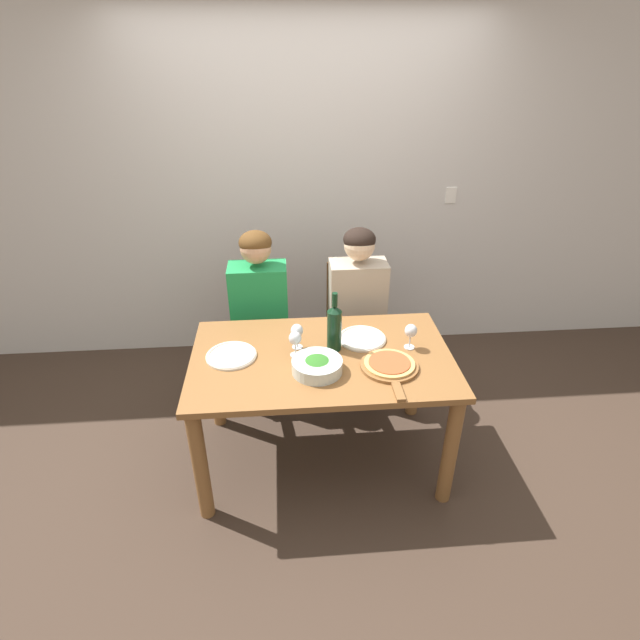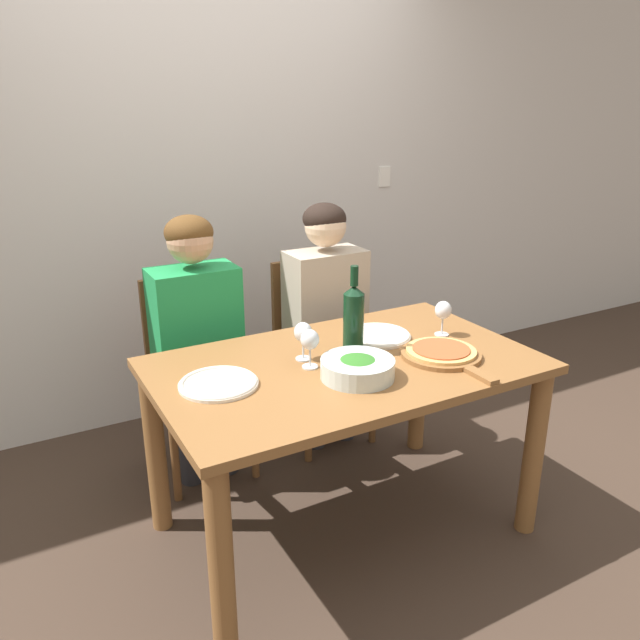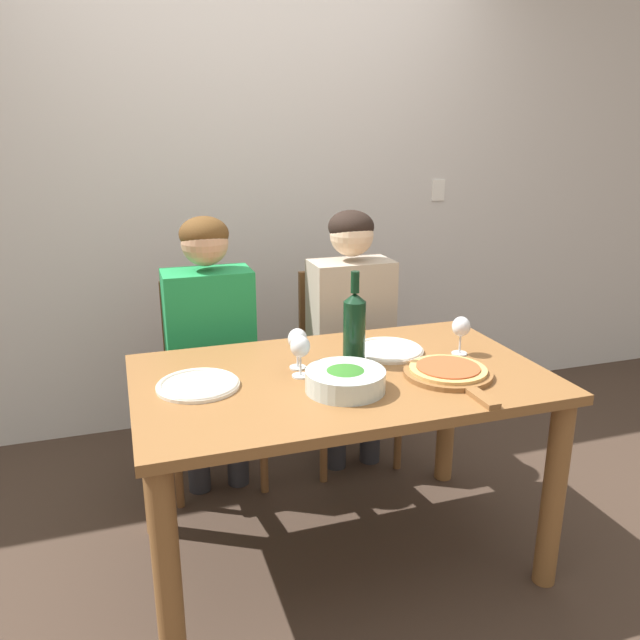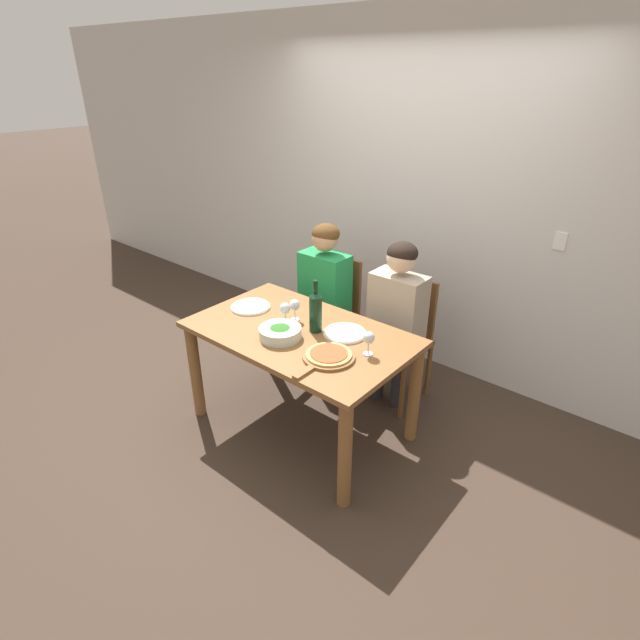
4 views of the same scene
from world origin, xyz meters
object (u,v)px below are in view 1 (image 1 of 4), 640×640
object	(u,v)px
person_man	(358,299)
pizza_on_board	(390,366)
person_woman	(259,303)
wine_glass_centre	(297,332)
broccoli_bowl	(317,366)
wine_glass_right	(411,332)
chair_right	(354,322)
chair_left	(262,326)
wine_glass_left	(295,339)
wine_bottle	(334,327)
dinner_plate_right	(362,338)
dinner_plate_left	(231,355)

from	to	relation	value
person_man	pizza_on_board	bearing A→B (deg)	-86.57
person_woman	wine_glass_centre	size ratio (longest dim) A/B	8.23
broccoli_bowl	pizza_on_board	xyz separation A→B (m)	(0.39, -0.00, -0.02)
pizza_on_board	wine_glass_right	bearing A→B (deg)	51.14
wine_glass_right	chair_right	bearing A→B (deg)	105.20
chair_left	person_woman	distance (m)	0.27
chair_right	pizza_on_board	distance (m)	0.97
person_woman	broccoli_bowl	world-z (taller)	person_woman
pizza_on_board	wine_glass_left	size ratio (longest dim) A/B	2.99
wine_glass_right	wine_glass_centre	bearing A→B (deg)	175.20
chair_left	wine_bottle	world-z (taller)	wine_bottle
wine_bottle	pizza_on_board	world-z (taller)	wine_bottle
person_man	wine_glass_left	world-z (taller)	person_man
wine_glass_right	wine_glass_centre	size ratio (longest dim) A/B	1.00
person_man	wine_glass_left	bearing A→B (deg)	-124.10
wine_glass_right	wine_glass_centre	xyz separation A→B (m)	(-0.63, 0.05, 0.00)
chair_left	chair_right	distance (m)	0.66
wine_glass_left	dinner_plate_right	bearing A→B (deg)	18.76
wine_bottle	wine_glass_centre	xyz separation A→B (m)	(-0.21, 0.03, -0.04)
dinner_plate_left	wine_bottle	bearing A→B (deg)	3.47
broccoli_bowl	dinner_plate_right	world-z (taller)	broccoli_bowl
wine_glass_left	dinner_plate_left	bearing A→B (deg)	177.52
pizza_on_board	wine_glass_right	distance (m)	0.26
person_woman	pizza_on_board	distance (m)	1.09
chair_left	chair_right	xyz separation A→B (m)	(0.66, 0.00, 0.00)
broccoli_bowl	pizza_on_board	size ratio (longest dim) A/B	0.59
dinner_plate_left	pizza_on_board	bearing A→B (deg)	-11.85
person_man	dinner_plate_left	xyz separation A→B (m)	(-0.80, -0.64, 0.02)
dinner_plate_right	person_woman	bearing A→B (deg)	139.34
pizza_on_board	wine_glass_right	size ratio (longest dim) A/B	2.99
dinner_plate_left	dinner_plate_right	size ratio (longest dim) A/B	1.00
chair_right	wine_glass_centre	world-z (taller)	chair_right
chair_left	wine_bottle	size ratio (longest dim) A/B	2.63
chair_right	wine_glass_left	xyz separation A→B (m)	(-0.45, -0.77, 0.36)
broccoli_bowl	wine_glass_centre	xyz separation A→B (m)	(-0.09, 0.24, 0.07)
dinner_plate_left	dinner_plate_right	xyz separation A→B (m)	(0.75, 0.12, 0.00)
dinner_plate_left	wine_glass_left	distance (m)	0.37
broccoli_bowl	dinner_plate_right	size ratio (longest dim) A/B	0.96
person_woman	wine_bottle	distance (m)	0.77
person_man	chair_right	bearing A→B (deg)	90.00
broccoli_bowl	dinner_plate_right	distance (m)	0.41
person_man	person_woman	bearing A→B (deg)	180.00
broccoli_bowl	wine_glass_right	size ratio (longest dim) A/B	1.78
dinner_plate_left	person_man	bearing A→B (deg)	38.79
person_man	broccoli_bowl	bearing A→B (deg)	-112.43
dinner_plate_right	wine_glass_left	size ratio (longest dim) A/B	1.85
dinner_plate_left	wine_glass_right	size ratio (longest dim) A/B	1.85
wine_glass_left	person_man	bearing A→B (deg)	55.90
pizza_on_board	wine_glass_left	world-z (taller)	wine_glass_left
chair_right	pizza_on_board	bearing A→B (deg)	-86.98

